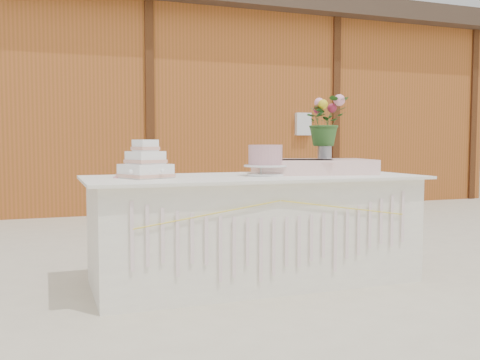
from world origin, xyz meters
The scene contains 9 objects.
ground centered at (0.00, 0.00, 0.00)m, with size 80.00×80.00×0.00m, color beige.
barn centered at (-0.01, 5.99, 1.68)m, with size 12.60×4.60×3.30m.
cake_table centered at (0.00, 0.00, 0.39)m, with size 2.40×1.00×0.77m.
wedding_cake centered at (-0.78, 0.02, 0.86)m, with size 0.38×0.38×0.26m.
pink_cake_stand centered at (0.07, -0.03, 0.89)m, with size 0.31×0.31×0.22m.
satin_runner centered at (0.52, 0.08, 0.83)m, with size 0.88×0.51×0.11m, color #FFD0CD.
flower_vase centered at (0.66, 0.16, 0.96)m, with size 0.11×0.11×0.15m, color #A2A2A7.
bouquet centered at (0.66, 0.16, 1.22)m, with size 0.35×0.30×0.38m, color #2E5B24.
loose_flowers centered at (-0.99, 0.08, 0.78)m, with size 0.13×0.33×0.02m, color pink, non-canonical shape.
Camera 1 is at (-1.42, -3.57, 1.01)m, focal length 40.00 mm.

